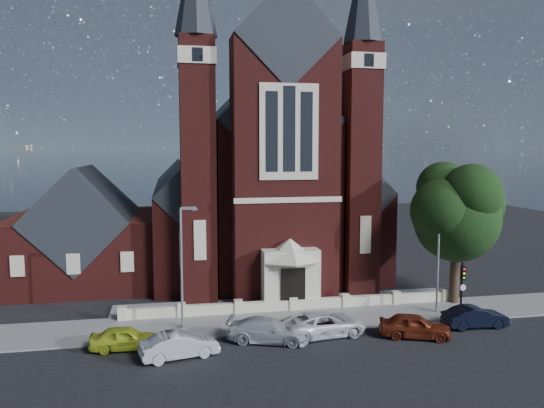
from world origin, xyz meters
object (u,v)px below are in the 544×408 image
at_px(car_silver_a, 179,345).
at_px(car_lime_van, 125,338).
at_px(street_tree, 460,214).
at_px(car_silver_b, 268,330).
at_px(car_white_suv, 324,324).
at_px(church, 256,184).
at_px(parish_hall, 85,238).
at_px(traffic_signal, 462,283).
at_px(car_dark_red, 415,326).
at_px(car_navy, 475,317).
at_px(street_lamp_left, 183,261).
at_px(street_lamp_right, 440,250).

bearing_deg(car_silver_a, car_lime_van, 45.74).
distance_m(street_tree, car_silver_a, 22.71).
height_order(car_silver_b, car_white_suv, car_white_suv).
height_order(church, parish_hall, church).
xyz_separation_m(traffic_signal, car_dark_red, (-4.74, -2.63, -1.83)).
height_order(car_silver_b, car_navy, car_silver_b).
height_order(street_lamp_left, car_silver_a, street_lamp_left).
distance_m(car_silver_a, car_silver_b, 5.61).
xyz_separation_m(parish_hall, car_lime_van, (4.59, -16.78, -3.32)).
bearing_deg(street_tree, car_white_suv, -159.17).
xyz_separation_m(traffic_signal, car_silver_b, (-13.88, -1.60, -1.86)).
height_order(street_lamp_left, car_lime_van, street_lamp_left).
xyz_separation_m(street_tree, street_lamp_right, (-2.51, -1.71, -2.36)).
bearing_deg(church, car_silver_b, -97.42).
height_order(street_lamp_left, car_white_suv, street_lamp_left).
distance_m(parish_hall, street_lamp_left, 16.18).
relative_size(street_tree, car_navy, 2.51).
height_order(church, car_silver_b, church).
distance_m(parish_hall, car_dark_red, 28.94).
distance_m(street_tree, car_dark_red, 10.66).
relative_size(car_lime_van, car_navy, 0.94).
bearing_deg(car_white_suv, street_lamp_left, 64.23).
bearing_deg(church, car_navy, -63.50).
relative_size(parish_hall, street_tree, 1.14).
xyz_separation_m(car_lime_van, car_silver_a, (3.12, -1.86, 0.04)).
bearing_deg(street_lamp_left, street_tree, 4.76).
xyz_separation_m(street_lamp_right, car_white_suv, (-9.33, -2.80, -3.84)).
bearing_deg(car_navy, traffic_signal, 1.94).
xyz_separation_m(street_tree, car_white_suv, (-11.83, -4.50, -6.20)).
distance_m(street_tree, traffic_signal, 5.70).
relative_size(car_dark_red, car_navy, 1.04).
relative_size(church, street_lamp_right, 4.31).
distance_m(car_white_suv, car_navy, 10.29).
bearing_deg(traffic_signal, street_lamp_right, 120.01).
relative_size(car_lime_van, car_silver_a, 0.91).
bearing_deg(street_lamp_left, church, 67.34).
bearing_deg(traffic_signal, car_white_suv, -173.20).
distance_m(traffic_signal, car_lime_van, 22.53).
bearing_deg(car_navy, street_lamp_right, 17.00).
bearing_deg(car_silver_a, street_lamp_left, -18.14).
bearing_deg(car_silver_a, car_navy, -99.14).
bearing_deg(church, car_silver_a, -109.38).
bearing_deg(traffic_signal, street_tree, 64.05).
height_order(church, street_tree, church).
bearing_deg(street_lamp_right, church, 118.04).
xyz_separation_m(car_silver_a, car_white_suv, (9.06, 1.85, 0.03)).
bearing_deg(car_dark_red, car_white_suv, 95.54).
height_order(traffic_signal, car_silver_b, traffic_signal).
xyz_separation_m(street_tree, traffic_signal, (-1.60, -3.28, -4.38)).
distance_m(car_silver_b, car_white_suv, 3.66).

